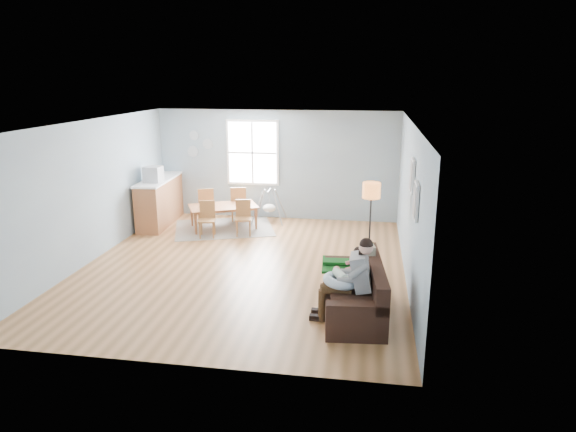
% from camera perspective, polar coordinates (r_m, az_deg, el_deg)
% --- Properties ---
extents(room, '(8.40, 9.40, 3.90)m').
position_cam_1_polar(room, '(9.26, -5.25, 8.59)').
color(room, '#966235').
extents(window, '(1.32, 0.08, 1.62)m').
position_cam_1_polar(window, '(12.84, -3.95, 7.03)').
color(window, white).
rests_on(window, room).
extents(pictures, '(0.05, 1.34, 0.74)m').
position_cam_1_polar(pictures, '(8.06, 13.82, 3.09)').
color(pictures, white).
rests_on(pictures, room).
extents(wall_plates, '(0.67, 0.02, 0.66)m').
position_cam_1_polar(wall_plates, '(13.21, -9.95, 7.86)').
color(wall_plates, '#96A9B5').
rests_on(wall_plates, room).
extents(sofa, '(1.03, 2.05, 0.80)m').
position_cam_1_polar(sofa, '(7.96, 7.66, -8.64)').
color(sofa, black).
rests_on(sofa, room).
extents(green_throw, '(0.96, 0.82, 0.04)m').
position_cam_1_polar(green_throw, '(8.48, 6.90, -5.43)').
color(green_throw, '#125119').
rests_on(green_throw, sofa).
extents(beige_pillow, '(0.21, 0.46, 0.45)m').
position_cam_1_polar(beige_pillow, '(8.30, 8.95, -4.47)').
color(beige_pillow, tan).
rests_on(beige_pillow, sofa).
extents(father, '(0.90, 0.42, 1.28)m').
position_cam_1_polar(father, '(7.54, 6.94, -6.70)').
color(father, gray).
rests_on(father, sofa).
extents(nursing_pillow, '(0.62, 0.61, 0.21)m').
position_cam_1_polar(nursing_pillow, '(7.56, 5.80, -7.16)').
color(nursing_pillow, silver).
rests_on(nursing_pillow, father).
extents(infant, '(0.25, 0.37, 0.14)m').
position_cam_1_polar(infant, '(7.55, 5.73, -6.43)').
color(infant, silver).
rests_on(infant, nursing_pillow).
extents(toddler, '(0.49, 0.25, 0.78)m').
position_cam_1_polar(toddler, '(7.98, 7.13, -5.54)').
color(toddler, silver).
rests_on(toddler, sofa).
extents(floor_lamp, '(0.33, 0.33, 1.62)m').
position_cam_1_polar(floor_lamp, '(9.53, 9.23, 2.03)').
color(floor_lamp, black).
rests_on(floor_lamp, room).
extents(storage_cube, '(0.43, 0.38, 0.45)m').
position_cam_1_polar(storage_cube, '(7.89, 8.16, -9.35)').
color(storage_cube, white).
rests_on(storage_cube, room).
extents(rug, '(2.68, 2.35, 0.01)m').
position_cam_1_polar(rug, '(12.26, -7.10, -1.33)').
color(rug, gray).
rests_on(rug, room).
extents(dining_table, '(1.78, 1.47, 0.55)m').
position_cam_1_polar(dining_table, '(12.19, -7.14, -0.13)').
color(dining_table, brown).
rests_on(dining_table, rug).
extents(chair_sw, '(0.43, 0.43, 0.81)m').
position_cam_1_polar(chair_sw, '(11.59, -8.97, -0.12)').
color(chair_sw, brown).
rests_on(chair_sw, rug).
extents(chair_se, '(0.43, 0.43, 0.80)m').
position_cam_1_polar(chair_se, '(11.63, -4.99, 0.03)').
color(chair_se, brown).
rests_on(chair_se, rug).
extents(chair_nw, '(0.52, 0.52, 0.87)m').
position_cam_1_polar(chair_nw, '(12.65, -9.12, 1.40)').
color(chair_nw, brown).
rests_on(chair_nw, rug).
extents(chair_ne, '(0.48, 0.48, 0.88)m').
position_cam_1_polar(chair_ne, '(12.69, -5.52, 1.57)').
color(chair_ne, brown).
rests_on(chair_ne, rug).
extents(counter, '(0.72, 2.04, 1.12)m').
position_cam_1_polar(counter, '(12.80, -14.05, 1.63)').
color(counter, brown).
rests_on(counter, room).
extents(monitor, '(0.38, 0.36, 0.36)m').
position_cam_1_polar(monitor, '(12.29, -14.78, 4.53)').
color(monitor, '#AAABAF').
rests_on(monitor, counter).
extents(baby_swing, '(0.81, 0.82, 0.80)m').
position_cam_1_polar(baby_swing, '(12.65, -2.10, 0.96)').
color(baby_swing, '#AAABAF').
rests_on(baby_swing, room).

